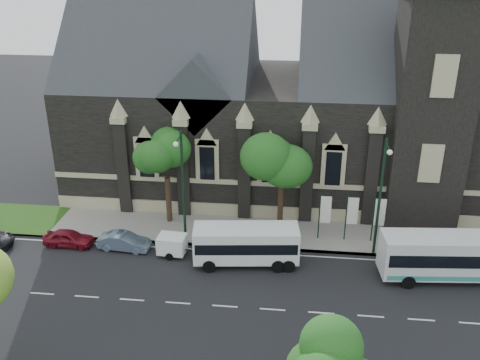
# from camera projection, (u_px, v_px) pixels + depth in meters

# --- Properties ---
(ground) EXTENTS (160.00, 160.00, 0.00)m
(ground) POSITION_uv_depth(u_px,v_px,m) (225.00, 306.00, 32.94)
(ground) COLOR black
(ground) RESTS_ON ground
(sidewalk) EXTENTS (80.00, 5.00, 0.15)m
(sidewalk) POSITION_uv_depth(u_px,v_px,m) (241.00, 231.00, 41.55)
(sidewalk) COLOR gray
(sidewalk) RESTS_ON ground
(museum) EXTENTS (40.00, 17.70, 29.90)m
(museum) POSITION_uv_depth(u_px,v_px,m) (310.00, 102.00, 46.20)
(museum) COLOR black
(museum) RESTS_ON ground
(tree_walk_right) EXTENTS (4.08, 4.08, 7.80)m
(tree_walk_right) POSITION_uv_depth(u_px,v_px,m) (285.00, 160.00, 40.01)
(tree_walk_right) COLOR black
(tree_walk_right) RESTS_ON ground
(tree_walk_left) EXTENTS (3.91, 3.91, 7.64)m
(tree_walk_left) POSITION_uv_depth(u_px,v_px,m) (169.00, 156.00, 40.94)
(tree_walk_left) COLOR black
(tree_walk_left) RESTS_ON ground
(street_lamp_near) EXTENTS (0.36, 1.88, 9.00)m
(street_lamp_near) POSITION_uv_depth(u_px,v_px,m) (381.00, 192.00, 36.32)
(street_lamp_near) COLOR black
(street_lamp_near) RESTS_ON ground
(street_lamp_mid) EXTENTS (0.36, 1.88, 9.00)m
(street_lamp_mid) POSITION_uv_depth(u_px,v_px,m) (182.00, 183.00, 37.73)
(street_lamp_mid) COLOR black
(street_lamp_mid) RESTS_ON ground
(banner_flag_left) EXTENTS (0.90, 0.10, 4.00)m
(banner_flag_left) POSITION_uv_depth(u_px,v_px,m) (323.00, 212.00, 39.53)
(banner_flag_left) COLOR black
(banner_flag_left) RESTS_ON ground
(banner_flag_center) EXTENTS (0.90, 0.10, 4.00)m
(banner_flag_center) POSITION_uv_depth(u_px,v_px,m) (350.00, 213.00, 39.33)
(banner_flag_center) COLOR black
(banner_flag_center) RESTS_ON ground
(banner_flag_right) EXTENTS (0.90, 0.10, 4.00)m
(banner_flag_right) POSITION_uv_depth(u_px,v_px,m) (377.00, 215.00, 39.12)
(banner_flag_right) COLOR black
(banner_flag_right) RESTS_ON ground
(tour_coach) EXTENTS (11.34, 3.41, 3.26)m
(tour_coach) POSITION_uv_depth(u_px,v_px,m) (466.00, 256.00, 34.98)
(tour_coach) COLOR silver
(tour_coach) RESTS_ON ground
(shuttle_bus) EXTENTS (7.56, 3.30, 2.83)m
(shuttle_bus) POSITION_uv_depth(u_px,v_px,m) (246.00, 243.00, 36.83)
(shuttle_bus) COLOR white
(shuttle_bus) RESTS_ON ground
(box_trailer) EXTENTS (2.93, 1.72, 1.54)m
(box_trailer) POSITION_uv_depth(u_px,v_px,m) (172.00, 244.00, 38.16)
(box_trailer) COLOR white
(box_trailer) RESTS_ON ground
(sedan) EXTENTS (3.98, 1.64, 1.28)m
(sedan) POSITION_uv_depth(u_px,v_px,m) (124.00, 242.00, 38.97)
(sedan) COLOR slate
(sedan) RESTS_ON ground
(car_far_red) EXTENTS (3.77, 1.58, 1.27)m
(car_far_red) POSITION_uv_depth(u_px,v_px,m) (69.00, 238.00, 39.45)
(car_far_red) COLOR maroon
(car_far_red) RESTS_ON ground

